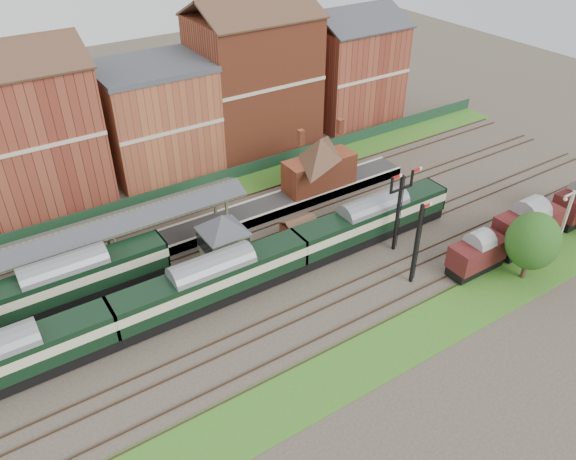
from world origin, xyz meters
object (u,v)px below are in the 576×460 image
signal_box (224,242)px  dmu_train (213,281)px  goods_van_a (477,254)px  platform_railcar (68,281)px  semaphore_bracket (399,208)px

signal_box → dmu_train: 4.35m
signal_box → goods_van_a: 22.48m
goods_van_a → platform_railcar: bearing=153.9°
signal_box → platform_railcar: bearing=165.8°
semaphore_bracket → platform_railcar: 29.35m
dmu_train → goods_van_a: (21.55, -9.00, -0.42)m
platform_railcar → semaphore_bracket: bearing=-17.9°
dmu_train → platform_railcar: size_ratio=3.03×
dmu_train → goods_van_a: size_ratio=9.44×
dmu_train → platform_railcar: 11.97m
signal_box → semaphore_bracket: size_ratio=0.73×
semaphore_bracket → platform_railcar: (-27.84, 9.00, -2.36)m
signal_box → platform_railcar: size_ratio=0.36×
semaphore_bracket → dmu_train: semaphore_bracket is taller
dmu_train → signal_box: bearing=49.8°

